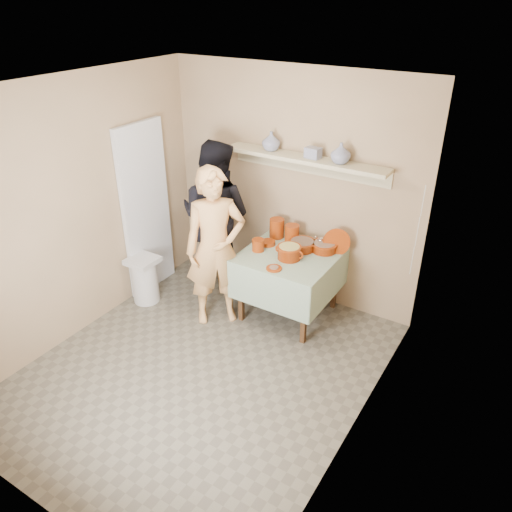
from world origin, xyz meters
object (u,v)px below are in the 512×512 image
Objects in this scene: person_helper at (216,217)px; cazuela_rice at (289,251)px; trash_bin at (145,279)px; serving_table at (290,264)px; person_cook at (215,248)px.

person_helper is 1.10m from cazuela_rice.
cazuela_rice is 1.76m from trash_bin.
person_helper is at bearing 55.94° from trash_bin.
serving_table is 2.95× the size of cazuela_rice.
person_cook is 5.27× the size of cazuela_rice.
person_cook reaches higher than cazuela_rice.
person_helper reaches higher than serving_table.
person_helper is 1.09m from trash_bin.
person_helper is (-0.42, 0.58, 0.04)m from person_cook.
cazuela_rice reaches higher than trash_bin.
serving_table is at bearing 111.06° from cazuela_rice.
trash_bin is at bearing -157.36° from serving_table.
person_cook is at bearing 9.95° from trash_bin.
serving_table is at bearing 169.27° from person_helper.
person_cook is 0.77m from cazuela_rice.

